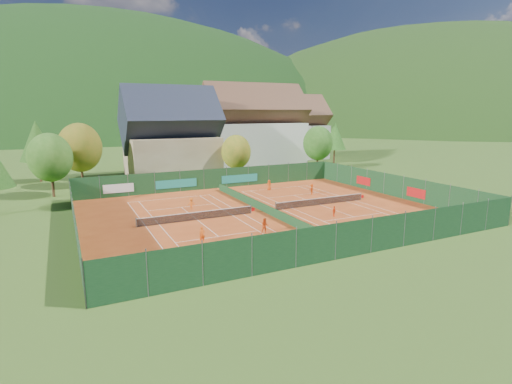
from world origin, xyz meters
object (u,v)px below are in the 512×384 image
at_px(hotel_block_b, 291,131).
at_px(player_right_far_a, 269,185).
at_px(ball_hopper, 415,221).
at_px(chalet, 171,139).
at_px(hotel_block_a, 254,131).
at_px(player_left_near, 202,235).
at_px(player_left_far, 191,204).
at_px(player_right_near, 334,211).
at_px(player_left_mid, 265,226).
at_px(player_right_far_b, 312,189).

relative_size(hotel_block_b, player_right_far_a, 11.28).
bearing_deg(ball_hopper, chalet, 108.80).
xyz_separation_m(hotel_block_a, player_left_near, (-25.92, -43.43, -6.64)).
height_order(player_left_far, player_right_near, player_left_far).
distance_m(hotel_block_b, player_right_far_a, 40.59).
bearing_deg(player_left_far, hotel_block_b, -126.00).
bearing_deg(player_left_near, player_right_near, 5.90).
height_order(chalet, player_left_mid, chalet).
bearing_deg(player_right_far_a, player_left_far, 37.27).
bearing_deg(hotel_block_b, chalet, -157.01).
relative_size(player_right_near, player_right_far_b, 0.80).
height_order(player_left_near, player_left_far, player_left_near).
distance_m(player_left_far, player_right_near, 16.67).
height_order(hotel_block_b, player_left_near, hotel_block_b).
bearing_deg(ball_hopper, player_right_far_a, 101.16).
xyz_separation_m(ball_hopper, player_left_mid, (-14.92, 4.41, 0.21)).
bearing_deg(player_right_far_a, ball_hopper, 113.21).
xyz_separation_m(chalet, player_left_far, (-4.23, -25.26, -5.91)).
bearing_deg(player_right_near, hotel_block_b, 36.20).
bearing_deg(hotel_block_b, player_left_far, -133.48).
bearing_deg(ball_hopper, player_left_mid, 163.55).
height_order(player_left_mid, player_right_near, player_left_mid).
distance_m(chalet, hotel_block_b, 35.85).
xyz_separation_m(ball_hopper, player_right_near, (-5.11, 6.67, 0.05)).
bearing_deg(hotel_block_b, hotel_block_a, -150.26).
height_order(hotel_block_a, ball_hopper, hotel_block_a).
xyz_separation_m(player_left_near, player_right_far_b, (20.51, 13.32, 0.01)).
bearing_deg(chalet, player_left_mid, -91.02).
relative_size(ball_hopper, player_right_far_a, 0.52).
bearing_deg(player_left_near, ball_hopper, -13.82).
xyz_separation_m(player_left_far, player_right_near, (13.38, -9.95, -0.11)).
bearing_deg(player_left_far, chalet, -92.02).
relative_size(hotel_block_b, player_right_far_b, 11.49).
relative_size(player_left_near, player_left_far, 1.04).
relative_size(hotel_block_a, ball_hopper, 27.00).
bearing_deg(hotel_block_a, player_right_far_b, -100.18).
xyz_separation_m(player_right_near, player_right_far_b, (4.44, 11.10, 0.15)).
bearing_deg(player_left_far, player_right_far_a, -147.30).
bearing_deg(chalet, player_right_near, -75.43).
relative_size(player_left_near, player_left_mid, 0.97).
relative_size(hotel_block_a, player_right_far_b, 14.36).
xyz_separation_m(player_right_far_a, player_right_far_b, (3.91, -5.40, -0.01)).
relative_size(player_left_near, player_right_near, 1.23).
relative_size(hotel_block_b, player_left_far, 12.08).
distance_m(ball_hopper, player_left_far, 24.86).
relative_size(ball_hopper, player_left_mid, 0.52).
height_order(hotel_block_b, player_left_mid, hotel_block_b).
distance_m(chalet, hotel_block_a, 19.94).
relative_size(hotel_block_a, player_left_near, 14.51).
relative_size(chalet, hotel_block_a, 0.75).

